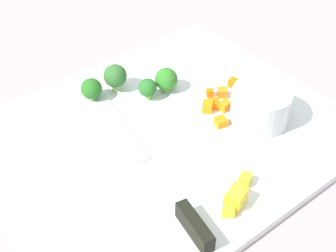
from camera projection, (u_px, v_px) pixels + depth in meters
name	position (u px, v px, depth m)	size (l,w,h in m)	color
ground_plane	(168.00, 139.00, 0.67)	(4.00, 4.00, 0.00)	#A18F92
cutting_board	(168.00, 135.00, 0.67)	(0.44, 0.37, 0.01)	white
prep_bowl	(261.00, 106.00, 0.66)	(0.08, 0.08, 0.05)	#BBBCC0
chef_knife	(161.00, 182.00, 0.58)	(0.08, 0.33, 0.02)	silver
carrot_dice_0	(248.00, 87.00, 0.72)	(0.01, 0.01, 0.01)	orange
carrot_dice_1	(261.00, 94.00, 0.72)	(0.01, 0.01, 0.01)	orange
carrot_dice_2	(221.00, 122.00, 0.67)	(0.01, 0.01, 0.01)	orange
carrot_dice_3	(222.00, 93.00, 0.72)	(0.01, 0.01, 0.01)	orange
carrot_dice_4	(210.00, 108.00, 0.69)	(0.02, 0.01, 0.01)	orange
carrot_dice_5	(270.00, 97.00, 0.71)	(0.01, 0.01, 0.01)	orange
carrot_dice_6	(210.00, 93.00, 0.72)	(0.01, 0.01, 0.01)	orange
carrot_dice_7	(233.00, 83.00, 0.73)	(0.01, 0.01, 0.01)	orange
carrot_dice_8	(224.00, 106.00, 0.69)	(0.02, 0.01, 0.01)	orange
carrot_dice_9	(214.00, 104.00, 0.70)	(0.01, 0.01, 0.01)	orange
carrot_dice_10	(263.00, 86.00, 0.73)	(0.02, 0.02, 0.02)	orange
pepper_dice_0	(236.00, 198.00, 0.56)	(0.02, 0.02, 0.02)	yellow
pepper_dice_1	(228.00, 210.00, 0.56)	(0.01, 0.01, 0.01)	yellow
pepper_dice_2	(245.00, 179.00, 0.59)	(0.02, 0.01, 0.01)	yellow
broccoli_floret_0	(148.00, 88.00, 0.70)	(0.03, 0.03, 0.03)	#86B760
broccoli_floret_1	(166.00, 79.00, 0.72)	(0.03, 0.03, 0.04)	#92AC64
broccoli_floret_2	(91.00, 89.00, 0.70)	(0.03, 0.03, 0.03)	#8BB96A
broccoli_floret_3	(113.00, 77.00, 0.71)	(0.03, 0.03, 0.04)	#95BF69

